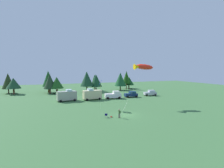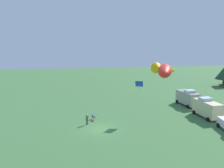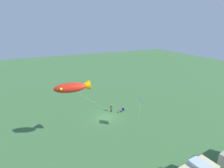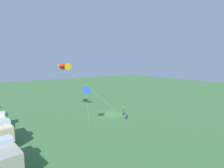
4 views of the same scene
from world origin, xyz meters
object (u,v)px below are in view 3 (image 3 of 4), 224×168
(folding_chair, at_px, (123,110))
(kite_diamond_blue, at_px, (141,100))
(backpack_on_grass, at_px, (119,112))
(person_kite_flyer, at_px, (111,107))
(kite_large_fish, at_px, (73,87))

(folding_chair, xyz_separation_m, kite_diamond_blue, (1.09, 7.62, 5.51))
(folding_chair, bearing_deg, kite_diamond_blue, 12.51)
(backpack_on_grass, bearing_deg, folding_chair, 171.46)
(folding_chair, height_order, backpack_on_grass, folding_chair)
(person_kite_flyer, height_order, folding_chair, person_kite_flyer)
(folding_chair, relative_size, kite_diamond_blue, 0.12)
(kite_large_fish, xyz_separation_m, kite_diamond_blue, (-10.70, 0.42, -3.72))
(person_kite_flyer, relative_size, folding_chair, 2.12)
(person_kite_flyer, relative_size, kite_large_fish, 0.14)
(kite_large_fish, bearing_deg, backpack_on_grass, -145.79)
(person_kite_flyer, distance_m, folding_chair, 2.56)
(kite_large_fish, distance_m, kite_diamond_blue, 11.33)
(kite_large_fish, relative_size, kite_diamond_blue, 1.85)
(person_kite_flyer, xyz_separation_m, kite_large_fish, (9.54, 8.33, 8.69))
(person_kite_flyer, relative_size, backpack_on_grass, 5.44)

